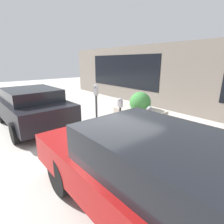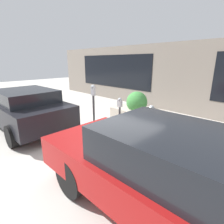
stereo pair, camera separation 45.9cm
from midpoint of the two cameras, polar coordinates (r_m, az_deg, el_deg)
The scene contains 9 objects.
ground_plane at distance 5.53m, azimuth -3.26°, elevation -9.12°, with size 40.00×40.00×0.00m, color beige.
curb_strip at distance 5.47m, azimuth -3.90°, elevation -9.18°, with size 19.00×0.16×0.04m.
building_facade at distance 8.65m, azimuth 19.69°, elevation 10.34°, with size 19.00×0.17×3.21m.
parking_meter_nearest at distance 4.71m, azimuth 9.84°, elevation -2.85°, with size 0.18×0.15×1.27m.
parking_meter_second at distance 5.44m, azimuth 0.12°, elevation 0.21°, with size 0.15×0.12×1.29m.
parking_meter_middle at distance 6.28m, azimuth -8.17°, elevation 3.77°, with size 0.17×0.14×1.58m.
planter_box at distance 6.66m, azimuth 6.01°, elevation -0.25°, with size 1.69×1.15×1.29m.
parked_car_front at distance 2.80m, azimuth 13.64°, elevation -18.76°, with size 4.51×1.91×1.46m.
parked_car_middle at distance 6.99m, azimuth -28.03°, elevation 1.10°, with size 3.96×1.97×1.43m.
Camera 2 is at (-3.61, 3.45, 2.37)m, focal length 28.00 mm.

